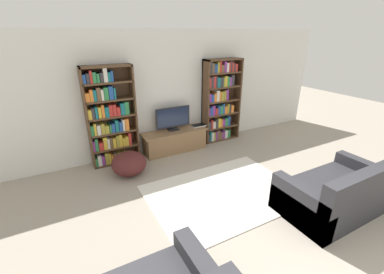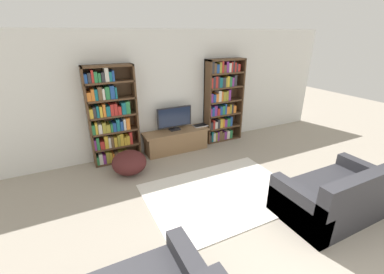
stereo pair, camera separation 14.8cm
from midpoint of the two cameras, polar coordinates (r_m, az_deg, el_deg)
wall_back at (r=5.74m, az=-7.15°, el=9.72°), size 8.80×0.06×2.60m
bookshelf_left at (r=5.34m, az=-18.67°, el=3.94°), size 0.95×0.30×1.98m
bookshelf_right at (r=6.27m, az=5.43°, el=8.04°), size 0.95×0.30×1.98m
tv_stand at (r=5.85m, az=-4.56°, el=-0.84°), size 1.48×0.46×0.48m
television at (r=5.72m, az=-4.99°, el=4.20°), size 0.80×0.16×0.53m
laptop at (r=6.05m, az=0.75°, el=2.60°), size 0.33×0.20×0.03m
area_rug at (r=4.46m, az=6.04°, el=-12.30°), size 2.46×1.78×0.02m
couch_right_sofa at (r=4.46m, az=28.68°, el=-11.03°), size 1.67×0.96×0.85m
beanbag_ottoman at (r=5.05m, az=-14.63°, el=-5.73°), size 0.65×0.65×0.45m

